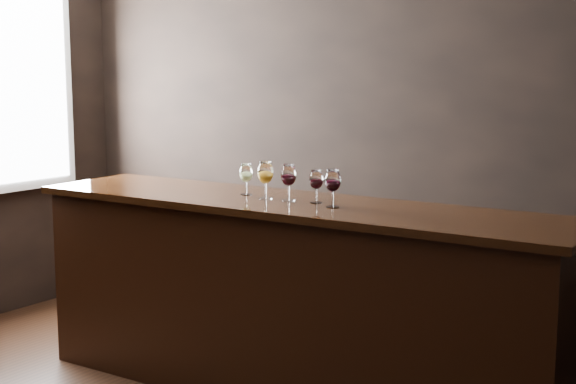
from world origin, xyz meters
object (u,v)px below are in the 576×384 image
Objects in this scene: bar_counter at (290,303)px; glass_red_c at (333,181)px; back_bar_shelf at (295,266)px; glass_red_b at (316,180)px; glass_red_a at (289,176)px; glass_white at (246,174)px; glass_amber at (265,173)px.

bar_counter is 15.23× the size of glass_red_c.
glass_red_b reaches higher than back_bar_shelf.
back_bar_shelf is (-0.59, 0.91, -0.05)m from bar_counter.
glass_red_a is 0.17m from glass_red_b.
glass_white is (-0.35, 0.04, 0.72)m from bar_counter.
bar_counter is 1.13× the size of back_bar_shelf.
bar_counter is 0.80m from glass_white.
bar_counter is 0.74m from glass_red_a.
back_bar_shelf is 14.92× the size of glass_red_b.
back_bar_shelf is at bearing 122.65° from glass_red_a.
bar_counter is 0.80m from glass_red_c.
glass_red_b is 0.90× the size of glass_red_c.
bar_counter is 16.86× the size of glass_red_b.
glass_red_c is at bearing -9.20° from bar_counter.
glass_red_c is at bearing -2.71° from glass_amber.
bar_counter is 16.85× the size of glass_white.
glass_amber is at bearing -65.01° from back_bar_shelf.
back_bar_shelf is at bearing 114.99° from glass_amber.
glass_red_a reaches higher than glass_red_c.
glass_amber is at bearing -172.43° from glass_red_a.
back_bar_shelf is 12.84× the size of glass_amber.
glass_red_b is at bearing -0.64° from glass_white.
glass_amber reaches higher than glass_red_c.
glass_red_b is at bearing 10.01° from bar_counter.
glass_white is at bearing 163.82° from glass_amber.
glass_red_b is 0.17m from glass_red_c.
back_bar_shelf is 14.92× the size of glass_white.
glass_red_a reaches higher than bar_counter.
glass_amber reaches higher than glass_red_b.
bar_counter is 15.07× the size of glass_red_a.
glass_red_b is at bearing 8.46° from glass_amber.
glass_red_c is at bearing -6.58° from glass_white.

